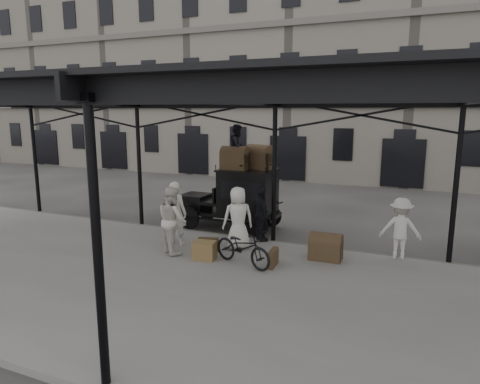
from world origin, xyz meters
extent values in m
plane|color=#383533|center=(0.00, 0.00, 0.00)|extent=(120.00, 120.00, 0.00)
cube|color=slate|center=(0.00, -2.00, 0.07)|extent=(28.00, 8.00, 0.15)
cylinder|color=black|center=(-10.00, 2.00, 2.15)|extent=(0.14, 0.14, 4.30)
cylinder|color=black|center=(0.00, 2.00, 2.15)|extent=(0.14, 0.14, 4.30)
cylinder|color=black|center=(0.00, -5.80, 2.15)|extent=(0.14, 0.14, 4.30)
cube|color=black|center=(0.00, 2.00, 4.48)|extent=(22.00, 0.10, 0.45)
cube|color=black|center=(0.00, -5.80, 4.48)|extent=(22.00, 0.10, 0.45)
cube|color=black|center=(0.00, -1.70, 4.65)|extent=(22.50, 9.00, 0.08)
cube|color=silver|center=(0.00, -1.70, 4.72)|extent=(18.00, 7.00, 0.04)
cube|color=slate|center=(0.00, 18.00, 7.00)|extent=(64.00, 8.00, 14.00)
cylinder|color=black|center=(-3.39, 2.58, 0.40)|extent=(0.80, 0.10, 0.80)
cylinder|color=black|center=(-3.39, 4.02, 0.40)|extent=(0.80, 0.10, 0.80)
cylinder|color=black|center=(-0.79, 2.58, 0.40)|extent=(0.80, 0.10, 0.80)
cylinder|color=black|center=(-0.79, 4.02, 0.40)|extent=(0.80, 0.10, 0.80)
cube|color=black|center=(-2.14, 3.30, 0.55)|extent=(3.60, 1.25, 0.12)
cube|color=black|center=(-3.49, 3.30, 0.85)|extent=(0.90, 1.00, 0.55)
cube|color=black|center=(-3.96, 3.30, 0.85)|extent=(0.06, 0.70, 0.55)
cube|color=black|center=(-2.69, 3.30, 0.95)|extent=(0.70, 1.30, 0.10)
cube|color=black|center=(-1.39, 3.30, 1.35)|extent=(1.80, 1.45, 1.55)
cube|color=black|center=(-1.39, 2.57, 1.55)|extent=(1.40, 0.02, 0.60)
cube|color=black|center=(-1.39, 3.30, 2.15)|extent=(1.90, 1.55, 0.06)
imported|color=beige|center=(-2.61, 0.48, 1.13)|extent=(0.71, 0.47, 1.95)
imported|color=beige|center=(-2.29, -0.21, 1.11)|extent=(1.18, 1.14, 1.92)
imported|color=silver|center=(-0.71, 0.83, 1.08)|extent=(1.08, 1.02, 1.86)
imported|color=black|center=(-0.34, 1.80, 1.01)|extent=(0.98, 1.04, 1.72)
imported|color=beige|center=(3.73, 1.80, 1.00)|extent=(1.15, 0.72, 1.71)
imported|color=black|center=(-0.03, -0.40, 0.64)|extent=(1.97, 1.24, 0.98)
imported|color=black|center=(-1.74, 3.20, 2.95)|extent=(0.63, 0.78, 1.54)
cube|color=olive|center=(-1.18, -0.39, 0.40)|extent=(0.67, 0.55, 0.50)
cube|color=#4D3E24|center=(0.73, -0.17, 0.38)|extent=(0.19, 0.61, 0.45)
cube|color=#4D3E24|center=(-1.40, 0.27, 0.35)|extent=(0.62, 0.34, 0.40)
camera|label=1|loc=(4.14, -10.32, 4.19)|focal=32.00mm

